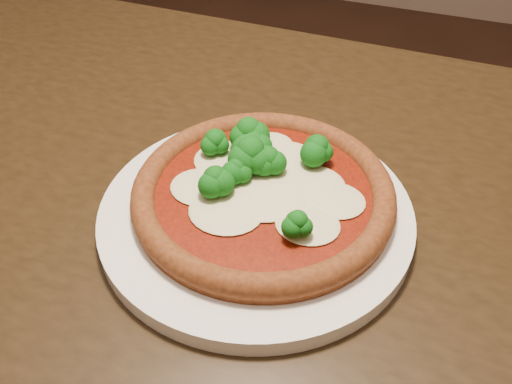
% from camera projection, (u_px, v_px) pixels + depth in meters
% --- Properties ---
extents(floor, '(4.00, 4.00, 0.00)m').
position_uv_depth(floor, '(226.00, 344.00, 1.34)').
color(floor, black).
rests_on(floor, ground).
extents(dining_table, '(1.36, 0.77, 0.75)m').
position_uv_depth(dining_table, '(249.00, 242.00, 0.70)').
color(dining_table, black).
rests_on(dining_table, floor).
extents(plate, '(0.32, 0.32, 0.02)m').
position_uv_depth(plate, '(256.00, 215.00, 0.58)').
color(plate, white).
rests_on(plate, dining_table).
extents(pizza, '(0.27, 0.27, 0.06)m').
position_uv_depth(pizza, '(262.00, 187.00, 0.58)').
color(pizza, brown).
rests_on(pizza, plate).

